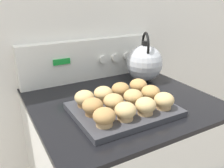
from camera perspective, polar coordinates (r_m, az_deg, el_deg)
The scene contains 16 objects.
wall_back at distance 1.24m, azimuth -6.50°, elevation 14.92°, with size 8.00×0.05×2.40m.
control_panel at distance 1.23m, azimuth -5.08°, elevation 5.98°, with size 0.72×0.07×0.21m.
muffin_pan at distance 0.90m, azimuth 2.73°, elevation -6.12°, with size 0.37×0.29×0.02m.
muffin_r0_c0 at distance 0.76m, azimuth -1.89°, elevation -7.98°, with size 0.07×0.07×0.06m.
muffin_r0_c1 at distance 0.80m, azimuth 3.23°, elevation -6.58°, with size 0.07×0.07×0.06m.
muffin_r0_c2 at distance 0.84m, azimuth 8.08°, elevation -5.28°, with size 0.07×0.07×0.06m.
muffin_r0_c3 at distance 0.89m, azimuth 12.41°, elevation -3.98°, with size 0.07×0.07×0.06m.
muffin_r1_c0 at distance 0.83m, azimuth -4.67°, elevation -5.46°, with size 0.07×0.07×0.06m.
muffin_r1_c1 at distance 0.86m, azimuth 0.38°, elevation -4.38°, with size 0.07×0.07×0.06m.
muffin_r1_c2 at distance 0.90m, azimuth 5.11°, elevation -3.22°, with size 0.07×0.07×0.06m.
muffin_r1_c3 at distance 0.95m, azimuth 9.27°, elevation -2.15°, with size 0.07×0.07×0.06m.
muffin_r2_c0 at distance 0.90m, azimuth -6.66°, elevation -3.48°, with size 0.07×0.07×0.06m.
muffin_r2_c1 at distance 0.93m, azimuth -2.10°, elevation -2.45°, with size 0.07×0.07×0.06m.
muffin_r2_c2 at distance 0.97m, azimuth 2.09°, elevation -1.44°, with size 0.07×0.07×0.06m.
muffin_r2_c3 at distance 1.01m, azimuth 6.35°, elevation -0.48°, with size 0.07×0.07×0.06m.
tea_kettle at distance 1.21m, azimuth 7.82°, elevation 5.17°, with size 0.18×0.21×0.25m.
Camera 1 is at (-0.48, -0.43, 1.33)m, focal length 38.00 mm.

